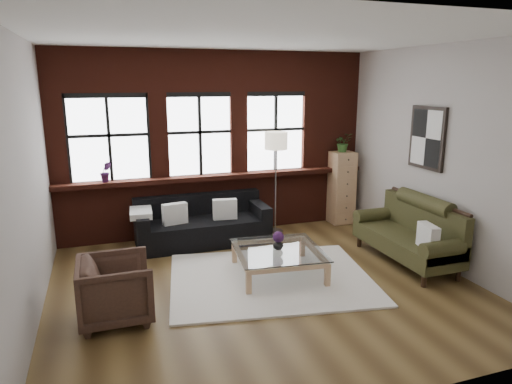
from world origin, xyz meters
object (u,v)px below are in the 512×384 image
object	(u,v)px
vintage_settee	(406,231)
vase	(278,244)
armchair	(116,289)
floor_lamp	(276,179)
coffee_table	(278,262)
dark_sofa	(202,220)
drawer_chest	(341,187)

from	to	relation	value
vintage_settee	vase	xyz separation A→B (m)	(-1.99, 0.18, -0.04)
armchair	vase	size ratio (longest dim) A/B	5.40
floor_lamp	vase	bearing A→B (deg)	-110.01
coffee_table	vase	size ratio (longest dim) A/B	7.87
vintage_settee	armchair	world-z (taller)	vintage_settee
armchair	vase	bearing A→B (deg)	-75.86
dark_sofa	armchair	size ratio (longest dim) A/B	2.70
vintage_settee	drawer_chest	bearing A→B (deg)	87.80
dark_sofa	floor_lamp	xyz separation A→B (m)	(1.38, 0.15, 0.59)
vintage_settee	floor_lamp	xyz separation A→B (m)	(-1.33, 1.98, 0.49)
coffee_table	floor_lamp	distance (m)	2.07
vintage_settee	drawer_chest	distance (m)	2.15
coffee_table	drawer_chest	bearing A→B (deg)	43.38
vintage_settee	coffee_table	xyz separation A→B (m)	(-1.99, 0.18, -0.31)
armchair	floor_lamp	bearing A→B (deg)	-50.57
vintage_settee	armchair	distance (m)	4.22
vase	floor_lamp	bearing A→B (deg)	69.99
dark_sofa	drawer_chest	bearing A→B (deg)	6.33
coffee_table	dark_sofa	bearing A→B (deg)	113.63
coffee_table	vase	bearing A→B (deg)	0.00
vintage_settee	coffee_table	bearing A→B (deg)	174.86
dark_sofa	armchair	world-z (taller)	dark_sofa
armchair	drawer_chest	distance (m)	4.97
vase	dark_sofa	bearing A→B (deg)	113.63
dark_sofa	coffee_table	bearing A→B (deg)	-66.37
coffee_table	drawer_chest	size ratio (longest dim) A/B	0.86
dark_sofa	floor_lamp	world-z (taller)	floor_lamp
drawer_chest	floor_lamp	xyz separation A→B (m)	(-1.42, -0.16, 0.30)
drawer_chest	vase	bearing A→B (deg)	-136.62
floor_lamp	armchair	bearing A→B (deg)	-140.55
vintage_settee	coffee_table	distance (m)	2.02
vase	floor_lamp	size ratio (longest dim) A/B	0.08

